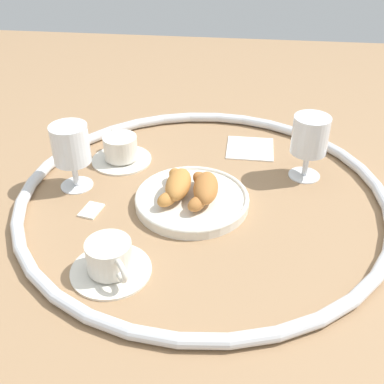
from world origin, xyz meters
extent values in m
plane|color=#997551|center=(0.00, 0.00, 0.00)|extent=(2.20, 2.20, 0.00)
torus|color=silver|center=(0.00, 0.00, 0.01)|extent=(0.74, 0.74, 0.02)
cylinder|color=silver|center=(-0.02, 0.02, 0.01)|extent=(0.23, 0.23, 0.02)
torus|color=silver|center=(-0.02, 0.02, 0.02)|extent=(0.23, 0.23, 0.01)
ellipsoid|color=#AD6B33|center=(-0.02, -0.01, 0.04)|extent=(0.10, 0.05, 0.04)
ellipsoid|color=#AD6B33|center=(0.02, 0.01, 0.04)|extent=(0.05, 0.05, 0.03)
ellipsoid|color=#AD6B33|center=(-0.06, 0.01, 0.04)|extent=(0.05, 0.05, 0.03)
ellipsoid|color=#BC7A38|center=(-0.02, 0.05, 0.04)|extent=(0.10, 0.05, 0.04)
ellipsoid|color=#BC7A38|center=(0.03, 0.06, 0.04)|extent=(0.05, 0.05, 0.03)
ellipsoid|color=#BC7A38|center=(-0.06, 0.06, 0.04)|extent=(0.05, 0.05, 0.03)
cylinder|color=silver|center=(0.13, 0.20, 0.00)|extent=(0.14, 0.14, 0.01)
cylinder|color=silver|center=(0.13, 0.20, 0.03)|extent=(0.08, 0.08, 0.05)
cylinder|color=brown|center=(0.13, 0.20, 0.06)|extent=(0.07, 0.07, 0.01)
torus|color=silver|center=(0.17, 0.22, 0.04)|extent=(0.04, 0.03, 0.04)
cylinder|color=silver|center=(-0.22, 0.13, 0.00)|extent=(0.14, 0.14, 0.01)
cylinder|color=silver|center=(-0.22, 0.13, 0.03)|extent=(0.08, 0.08, 0.05)
cylinder|color=#937A60|center=(-0.22, 0.13, 0.06)|extent=(0.07, 0.07, 0.01)
torus|color=silver|center=(-0.26, 0.11, 0.04)|extent=(0.04, 0.03, 0.04)
cylinder|color=white|center=(0.12, -0.21, 0.00)|extent=(0.07, 0.07, 0.01)
cylinder|color=white|center=(0.12, -0.21, 0.03)|extent=(0.01, 0.01, 0.05)
cylinder|color=white|center=(0.12, -0.21, 0.10)|extent=(0.08, 0.08, 0.08)
cylinder|color=#E0CC4C|center=(0.12, -0.21, 0.10)|extent=(0.07, 0.07, 0.07)
cylinder|color=white|center=(0.02, 0.27, 0.00)|extent=(0.07, 0.07, 0.01)
cylinder|color=white|center=(0.02, 0.27, 0.03)|extent=(0.01, 0.01, 0.05)
cylinder|color=white|center=(0.02, 0.27, 0.10)|extent=(0.08, 0.08, 0.08)
cylinder|color=gold|center=(0.02, 0.27, 0.09)|extent=(0.07, 0.07, 0.05)
cube|color=white|center=(-0.06, 0.21, 0.00)|extent=(0.06, 0.04, 0.01)
cube|color=silver|center=(0.22, -0.09, 0.00)|extent=(0.11, 0.11, 0.01)
camera|label=1|loc=(-0.79, -0.07, 0.56)|focal=44.92mm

